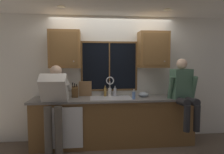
{
  "coord_description": "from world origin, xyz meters",
  "views": [
    {
      "loc": [
        -0.44,
        -4.05,
        1.64
      ],
      "look_at": [
        -0.03,
        -0.3,
        1.33
      ],
      "focal_mm": 31.48,
      "sensor_mm": 36.0,
      "label": 1
    }
  ],
  "objects_px": {
    "soap_dispenser": "(134,95)",
    "bottle_amber_small": "(105,92)",
    "person_standing": "(54,100)",
    "bottle_tall_clear": "(115,92)",
    "mixing_bowl": "(144,95)",
    "knife_block": "(75,92)",
    "person_sitting_on_counter": "(183,89)",
    "bottle_green_glass": "(110,92)",
    "cutting_board": "(85,89)"
  },
  "relations": [
    {
      "from": "soap_dispenser",
      "to": "bottle_amber_small",
      "type": "distance_m",
      "value": 0.63
    },
    {
      "from": "person_standing",
      "to": "bottle_tall_clear",
      "type": "relative_size",
      "value": 7.19
    },
    {
      "from": "mixing_bowl",
      "to": "person_standing",
      "type": "bearing_deg",
      "value": -168.1
    },
    {
      "from": "knife_block",
      "to": "bottle_tall_clear",
      "type": "xyz_separation_m",
      "value": [
        0.8,
        0.07,
        -0.02
      ]
    },
    {
      "from": "person_sitting_on_counter",
      "to": "mixing_bowl",
      "type": "bearing_deg",
      "value": 155.36
    },
    {
      "from": "knife_block",
      "to": "bottle_green_glass",
      "type": "xyz_separation_m",
      "value": [
        0.69,
        0.09,
        -0.02
      ]
    },
    {
      "from": "mixing_bowl",
      "to": "soap_dispenser",
      "type": "relative_size",
      "value": 1.04
    },
    {
      "from": "person_sitting_on_counter",
      "to": "bottle_tall_clear",
      "type": "xyz_separation_m",
      "value": [
        -1.24,
        0.45,
        -0.09
      ]
    },
    {
      "from": "person_sitting_on_counter",
      "to": "cutting_board",
      "type": "height_order",
      "value": "person_sitting_on_counter"
    },
    {
      "from": "bottle_amber_small",
      "to": "mixing_bowl",
      "type": "bearing_deg",
      "value": -11.2
    },
    {
      "from": "soap_dispenser",
      "to": "person_standing",
      "type": "bearing_deg",
      "value": -174.15
    },
    {
      "from": "bottle_tall_clear",
      "to": "cutting_board",
      "type": "bearing_deg",
      "value": 176.62
    },
    {
      "from": "bottle_green_glass",
      "to": "bottle_amber_small",
      "type": "height_order",
      "value": "bottle_amber_small"
    },
    {
      "from": "cutting_board",
      "to": "soap_dispenser",
      "type": "relative_size",
      "value": 1.63
    },
    {
      "from": "bottle_green_glass",
      "to": "cutting_board",
      "type": "bearing_deg",
      "value": 178.03
    },
    {
      "from": "knife_block",
      "to": "cutting_board",
      "type": "bearing_deg",
      "value": 28.31
    },
    {
      "from": "mixing_bowl",
      "to": "person_sitting_on_counter",
      "type": "bearing_deg",
      "value": -24.64
    },
    {
      "from": "person_sitting_on_counter",
      "to": "mixing_bowl",
      "type": "distance_m",
      "value": 0.76
    },
    {
      "from": "bottle_tall_clear",
      "to": "person_sitting_on_counter",
      "type": "bearing_deg",
      "value": -20.06
    },
    {
      "from": "bottle_amber_small",
      "to": "knife_block",
      "type": "bearing_deg",
      "value": -172.28
    },
    {
      "from": "person_sitting_on_counter",
      "to": "bottle_amber_small",
      "type": "xyz_separation_m",
      "value": [
        -1.44,
        0.46,
        -0.09
      ]
    },
    {
      "from": "person_sitting_on_counter",
      "to": "person_standing",
      "type": "bearing_deg",
      "value": -178.97
    },
    {
      "from": "bottle_green_glass",
      "to": "person_sitting_on_counter",
      "type": "bearing_deg",
      "value": -19.27
    },
    {
      "from": "knife_block",
      "to": "bottle_tall_clear",
      "type": "bearing_deg",
      "value": 5.1
    },
    {
      "from": "cutting_board",
      "to": "bottle_green_glass",
      "type": "height_order",
      "value": "cutting_board"
    },
    {
      "from": "cutting_board",
      "to": "bottle_tall_clear",
      "type": "xyz_separation_m",
      "value": [
        0.6,
        -0.04,
        -0.07
      ]
    },
    {
      "from": "cutting_board",
      "to": "person_sitting_on_counter",
      "type": "bearing_deg",
      "value": -14.85
    },
    {
      "from": "person_standing",
      "to": "mixing_bowl",
      "type": "bearing_deg",
      "value": 11.9
    },
    {
      "from": "mixing_bowl",
      "to": "bottle_amber_small",
      "type": "xyz_separation_m",
      "value": [
        -0.76,
        0.15,
        0.05
      ]
    },
    {
      "from": "cutting_board",
      "to": "bottle_tall_clear",
      "type": "bearing_deg",
      "value": -3.38
    },
    {
      "from": "cutting_board",
      "to": "bottle_green_glass",
      "type": "bearing_deg",
      "value": -1.97
    },
    {
      "from": "bottle_green_glass",
      "to": "knife_block",
      "type": "bearing_deg",
      "value": -172.59
    },
    {
      "from": "person_sitting_on_counter",
      "to": "mixing_bowl",
      "type": "xyz_separation_m",
      "value": [
        -0.68,
        0.31,
        -0.14
      ]
    },
    {
      "from": "mixing_bowl",
      "to": "bottle_amber_small",
      "type": "height_order",
      "value": "bottle_amber_small"
    },
    {
      "from": "bottle_green_glass",
      "to": "bottle_amber_small",
      "type": "relative_size",
      "value": 0.94
    },
    {
      "from": "person_standing",
      "to": "knife_block",
      "type": "bearing_deg",
      "value": 52.94
    },
    {
      "from": "mixing_bowl",
      "to": "bottle_green_glass",
      "type": "xyz_separation_m",
      "value": [
        -0.67,
        0.16,
        0.04
      ]
    },
    {
      "from": "cutting_board",
      "to": "bottle_green_glass",
      "type": "xyz_separation_m",
      "value": [
        0.49,
        -0.02,
        -0.07
      ]
    },
    {
      "from": "person_standing",
      "to": "knife_block",
      "type": "xyz_separation_m",
      "value": [
        0.32,
        0.42,
        0.07
      ]
    },
    {
      "from": "knife_block",
      "to": "bottle_tall_clear",
      "type": "distance_m",
      "value": 0.8
    },
    {
      "from": "cutting_board",
      "to": "mixing_bowl",
      "type": "distance_m",
      "value": 1.18
    },
    {
      "from": "bottle_green_glass",
      "to": "bottle_amber_small",
      "type": "bearing_deg",
      "value": -174.61
    },
    {
      "from": "person_standing",
      "to": "bottle_tall_clear",
      "type": "height_order",
      "value": "person_standing"
    },
    {
      "from": "cutting_board",
      "to": "bottle_tall_clear",
      "type": "height_order",
      "value": "cutting_board"
    },
    {
      "from": "person_standing",
      "to": "cutting_board",
      "type": "bearing_deg",
      "value": 45.65
    },
    {
      "from": "cutting_board",
      "to": "bottle_green_glass",
      "type": "relative_size",
      "value": 1.47
    },
    {
      "from": "person_standing",
      "to": "bottle_amber_small",
      "type": "height_order",
      "value": "person_standing"
    },
    {
      "from": "bottle_green_glass",
      "to": "bottle_tall_clear",
      "type": "height_order",
      "value": "bottle_tall_clear"
    },
    {
      "from": "knife_block",
      "to": "person_sitting_on_counter",
      "type": "bearing_deg",
      "value": -10.58
    },
    {
      "from": "knife_block",
      "to": "bottle_green_glass",
      "type": "relative_size",
      "value": 1.5
    }
  ]
}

